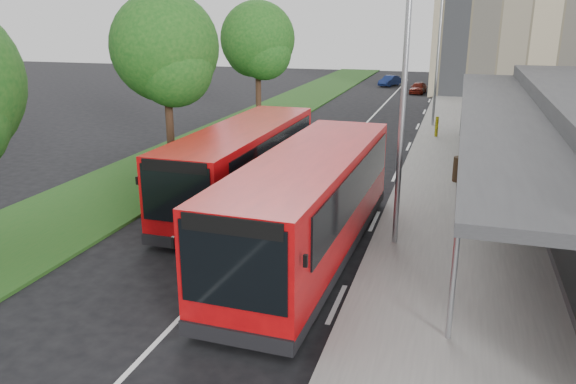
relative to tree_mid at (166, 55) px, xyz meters
name	(u,v)px	position (x,y,z in m)	size (l,w,h in m)	color
ground	(240,255)	(7.01, -9.05, -5.00)	(120.00, 120.00, 0.00)	black
pavement	(462,134)	(13.01, 10.95, -4.93)	(5.00, 80.00, 0.15)	gray
grass_verge	(254,123)	(0.01, 10.95, -4.95)	(5.00, 80.00, 0.10)	#194917
lane_centre_line	(344,146)	(7.01, 5.95, -4.99)	(0.12, 70.00, 0.01)	silver
kerb_dashes	(413,135)	(10.31, 9.95, -4.99)	(0.12, 56.00, 0.01)	silver
tree_mid	(166,55)	(0.00, 0.00, 0.00)	(4.82, 4.82, 7.74)	#321E14
tree_far	(258,44)	(0.00, 12.00, -0.05)	(4.77, 4.77, 7.67)	#321E14
lamp_post_near	(401,88)	(11.13, -7.05, -0.28)	(1.44, 0.28, 8.00)	#93969C
lamp_post_far	(437,50)	(11.13, 12.95, -0.28)	(1.44, 0.28, 8.00)	#93969C
bus_main	(310,205)	(8.94, -8.47, -3.46)	(3.03, 10.72, 3.01)	#BB090C
bus_second	(243,165)	(5.39, -4.57, -3.54)	(2.75, 10.12, 2.85)	#BB090C
litter_bin	(460,169)	(12.97, 0.28, -4.34)	(0.56, 0.56, 1.01)	#322314
bollard	(437,127)	(11.60, 9.32, -4.29)	(0.18, 0.18, 1.12)	#FFF10D
car_near	(418,88)	(9.02, 29.31, -4.48)	(1.22, 3.04, 1.04)	#5E150D
car_far	(390,81)	(5.82, 34.40, -4.49)	(1.08, 3.10, 1.02)	navy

